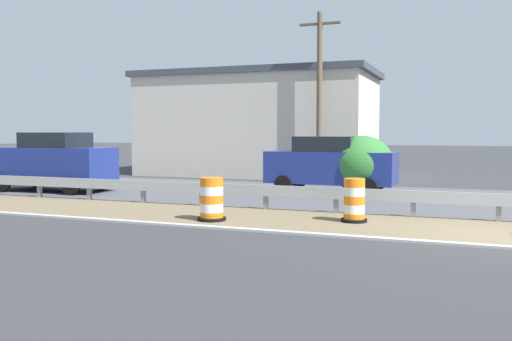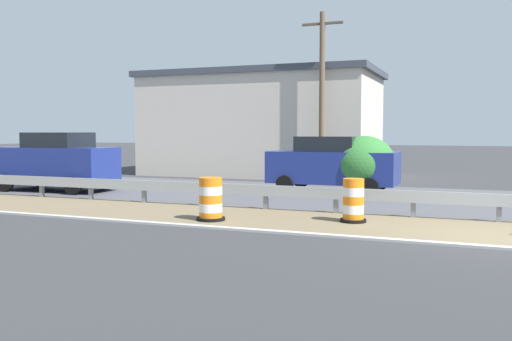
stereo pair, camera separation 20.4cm
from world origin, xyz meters
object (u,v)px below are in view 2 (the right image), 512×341
object	(u,v)px
traffic_barrel_nearest	(353,202)
utility_pole_near	(322,95)
traffic_barrel_close	(211,201)
car_mid_far_lane	(332,164)
car_lead_near_lane	(56,162)

from	to	relation	value
traffic_barrel_nearest	utility_pole_near	distance (m)	10.97
traffic_barrel_close	car_mid_far_lane	xyz separation A→B (m)	(7.73, -1.26, 0.54)
car_mid_far_lane	traffic_barrel_close	bearing A→B (deg)	-98.31
traffic_barrel_nearest	utility_pole_near	size ratio (longest dim) A/B	0.15
car_lead_near_lane	utility_pole_near	size ratio (longest dim) A/B	0.64
car_lead_near_lane	utility_pole_near	distance (m)	11.29
car_mid_far_lane	utility_pole_near	xyz separation A→B (m)	(3.20, 1.26, 2.81)
traffic_barrel_nearest	utility_pole_near	world-z (taller)	utility_pole_near
traffic_barrel_nearest	car_mid_far_lane	size ratio (longest dim) A/B	0.23
traffic_barrel_nearest	traffic_barrel_close	world-z (taller)	traffic_barrel_close
traffic_barrel_nearest	car_lead_near_lane	bearing A→B (deg)	75.63
traffic_barrel_nearest	traffic_barrel_close	xyz separation A→B (m)	(-1.06, 3.42, 0.00)
utility_pole_near	car_lead_near_lane	bearing A→B (deg)	128.29
traffic_barrel_nearest	utility_pole_near	xyz separation A→B (m)	(9.87, 3.42, 3.35)
car_mid_far_lane	utility_pole_near	size ratio (longest dim) A/B	0.65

